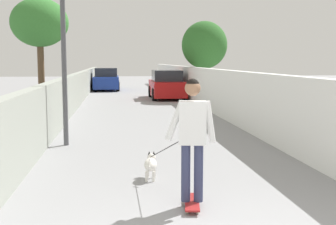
{
  "coord_description": "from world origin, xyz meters",
  "views": [
    {
      "loc": [
        -4.01,
        1.08,
        2.07
      ],
      "look_at": [
        5.0,
        0.01,
        1.0
      ],
      "focal_mm": 47.34,
      "sensor_mm": 36.0,
      "label": 1
    }
  ],
  "objects_px": {
    "tree_right_near": "(204,45)",
    "car_near": "(167,85)",
    "person_skateboarder": "(192,130)",
    "lamp_post": "(63,24)",
    "car_far": "(106,80)",
    "skateboard": "(192,202)",
    "dog": "(151,164)",
    "tree_left_mid": "(40,24)"
  },
  "relations": [
    {
      "from": "tree_right_near",
      "to": "car_near",
      "type": "distance_m",
      "value": 2.96
    },
    {
      "from": "skateboard",
      "to": "dog",
      "type": "height_order",
      "value": "dog"
    },
    {
      "from": "dog",
      "to": "car_near",
      "type": "bearing_deg",
      "value": -7.63
    },
    {
      "from": "person_skateboarder",
      "to": "car_near",
      "type": "bearing_deg",
      "value": -5.51
    },
    {
      "from": "lamp_post",
      "to": "car_far",
      "type": "height_order",
      "value": "lamp_post"
    },
    {
      "from": "tree_left_mid",
      "to": "lamp_post",
      "type": "relative_size",
      "value": 1.02
    },
    {
      "from": "car_near",
      "to": "tree_right_near",
      "type": "bearing_deg",
      "value": -113.35
    },
    {
      "from": "tree_left_mid",
      "to": "car_near",
      "type": "bearing_deg",
      "value": -39.01
    },
    {
      "from": "lamp_post",
      "to": "person_skateboarder",
      "type": "distance_m",
      "value": 5.71
    },
    {
      "from": "lamp_post",
      "to": "car_near",
      "type": "distance_m",
      "value": 13.68
    },
    {
      "from": "person_skateboarder",
      "to": "car_near",
      "type": "xyz_separation_m",
      "value": [
        17.81,
        -1.72,
        -0.39
      ]
    },
    {
      "from": "dog",
      "to": "car_far",
      "type": "xyz_separation_m",
      "value": [
        23.57,
        1.21,
        0.44
      ]
    },
    {
      "from": "skateboard",
      "to": "person_skateboarder",
      "type": "relative_size",
      "value": 0.47
    },
    {
      "from": "person_skateboarder",
      "to": "dog",
      "type": "xyz_separation_m",
      "value": [
        1.55,
        0.46,
        -0.83
      ]
    },
    {
      "from": "skateboard",
      "to": "dog",
      "type": "distance_m",
      "value": 1.63
    },
    {
      "from": "person_skateboarder",
      "to": "car_near",
      "type": "relative_size",
      "value": 0.45
    },
    {
      "from": "car_near",
      "to": "skateboard",
      "type": "bearing_deg",
      "value": 174.49
    },
    {
      "from": "car_far",
      "to": "car_near",
      "type": "bearing_deg",
      "value": -155.07
    },
    {
      "from": "car_near",
      "to": "lamp_post",
      "type": "bearing_deg",
      "value": 162.8
    },
    {
      "from": "tree_right_near",
      "to": "person_skateboarder",
      "type": "relative_size",
      "value": 2.36
    },
    {
      "from": "skateboard",
      "to": "dog",
      "type": "bearing_deg",
      "value": 16.61
    },
    {
      "from": "tree_right_near",
      "to": "car_far",
      "type": "bearing_deg",
      "value": 33.05
    },
    {
      "from": "tree_right_near",
      "to": "car_near",
      "type": "relative_size",
      "value": 1.06
    },
    {
      "from": "lamp_post",
      "to": "skateboard",
      "type": "distance_m",
      "value": 6.12
    },
    {
      "from": "lamp_post",
      "to": "car_far",
      "type": "distance_m",
      "value": 20.33
    },
    {
      "from": "dog",
      "to": "car_near",
      "type": "relative_size",
      "value": 0.48
    },
    {
      "from": "tree_right_near",
      "to": "car_far",
      "type": "xyz_separation_m",
      "value": [
        8.12,
        5.28,
        -2.13
      ]
    },
    {
      "from": "dog",
      "to": "car_far",
      "type": "relative_size",
      "value": 0.47
    },
    {
      "from": "tree_left_mid",
      "to": "car_far",
      "type": "bearing_deg",
      "value": -8.56
    },
    {
      "from": "person_skateboarder",
      "to": "car_far",
      "type": "height_order",
      "value": "person_skateboarder"
    },
    {
      "from": "dog",
      "to": "car_far",
      "type": "distance_m",
      "value": 23.6
    },
    {
      "from": "person_skateboarder",
      "to": "dog",
      "type": "height_order",
      "value": "person_skateboarder"
    },
    {
      "from": "car_near",
      "to": "car_far",
      "type": "relative_size",
      "value": 0.97
    },
    {
      "from": "tree_left_mid",
      "to": "skateboard",
      "type": "bearing_deg",
      "value": -160.94
    },
    {
      "from": "person_skateboarder",
      "to": "car_far",
      "type": "relative_size",
      "value": 0.44
    },
    {
      "from": "tree_left_mid",
      "to": "person_skateboarder",
      "type": "bearing_deg",
      "value": -160.94
    },
    {
      "from": "tree_right_near",
      "to": "lamp_post",
      "type": "distance_m",
      "value": 13.44
    },
    {
      "from": "tree_right_near",
      "to": "dog",
      "type": "height_order",
      "value": "tree_right_near"
    },
    {
      "from": "tree_left_mid",
      "to": "car_far",
      "type": "distance_m",
      "value": 14.53
    },
    {
      "from": "skateboard",
      "to": "car_far",
      "type": "bearing_deg",
      "value": 3.82
    },
    {
      "from": "tree_right_near",
      "to": "lamp_post",
      "type": "bearing_deg",
      "value": 154.05
    },
    {
      "from": "tree_left_mid",
      "to": "tree_right_near",
      "type": "bearing_deg",
      "value": -50.99
    }
  ]
}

